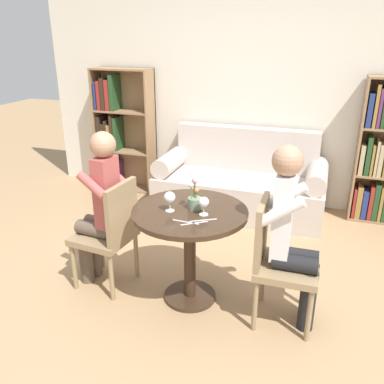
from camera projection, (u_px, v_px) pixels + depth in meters
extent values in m
plane|color=tan|center=(190.00, 297.00, 3.18)|extent=(16.00, 16.00, 0.00)
cube|color=silver|center=(252.00, 87.00, 4.61)|extent=(5.20, 0.05, 2.70)
cylinder|color=#382619|center=(190.00, 212.00, 2.91)|extent=(0.84, 0.84, 0.03)
cylinder|color=#382619|center=(190.00, 256.00, 3.05)|extent=(0.09, 0.09, 0.68)
cylinder|color=#382619|center=(190.00, 295.00, 3.18)|extent=(0.40, 0.40, 0.03)
cube|color=beige|center=(239.00, 195.00, 4.61)|extent=(1.86, 0.80, 0.42)
cube|color=beige|center=(247.00, 149.00, 4.73)|extent=(1.64, 0.16, 0.50)
cylinder|color=beige|center=(171.00, 161.00, 4.74)|extent=(0.22, 0.72, 0.22)
cylinder|color=beige|center=(317.00, 176.00, 4.25)|extent=(0.22, 0.72, 0.22)
cube|color=#93704C|center=(129.00, 129.00, 5.24)|extent=(0.75, 0.02, 1.53)
cube|color=#93704C|center=(99.00, 129.00, 5.24)|extent=(0.02, 0.28, 1.53)
cube|color=#93704C|center=(151.00, 133.00, 5.02)|extent=(0.02, 0.28, 1.53)
cube|color=#93704C|center=(128.00, 187.00, 5.41)|extent=(0.71, 0.28, 0.02)
cube|color=#93704C|center=(126.00, 150.00, 5.22)|extent=(0.71, 0.28, 0.02)
cube|color=#93704C|center=(124.00, 111.00, 5.04)|extent=(0.71, 0.28, 0.02)
cube|color=#93704C|center=(121.00, 69.00, 4.85)|extent=(0.71, 0.28, 0.02)
cube|color=tan|center=(105.00, 170.00, 5.43)|extent=(0.03, 0.23, 0.38)
cube|color=#332319|center=(109.00, 171.00, 5.41)|extent=(0.05, 0.23, 0.37)
cube|color=navy|center=(112.00, 172.00, 5.40)|extent=(0.03, 0.23, 0.34)
cube|color=navy|center=(115.00, 171.00, 5.38)|extent=(0.05, 0.23, 0.39)
cube|color=#602D5B|center=(119.00, 173.00, 5.37)|extent=(0.05, 0.23, 0.34)
cube|color=#332319|center=(103.00, 132.00, 5.23)|extent=(0.04, 0.23, 0.42)
cube|color=#332319|center=(107.00, 136.00, 5.23)|extent=(0.05, 0.23, 0.33)
cube|color=#332319|center=(109.00, 134.00, 5.21)|extent=(0.03, 0.23, 0.37)
cube|color=olive|center=(112.00, 136.00, 5.21)|extent=(0.04, 0.23, 0.32)
cube|color=#332319|center=(115.00, 132.00, 5.17)|extent=(0.04, 0.23, 0.44)
cube|color=#234723|center=(119.00, 133.00, 5.16)|extent=(0.04, 0.23, 0.42)
cube|color=navy|center=(99.00, 95.00, 5.06)|extent=(0.03, 0.23, 0.34)
cube|color=maroon|center=(102.00, 95.00, 5.05)|extent=(0.05, 0.23, 0.35)
cube|color=#332319|center=(106.00, 94.00, 5.02)|extent=(0.05, 0.23, 0.39)
cube|color=maroon|center=(111.00, 95.00, 5.01)|extent=(0.05, 0.23, 0.37)
cube|color=#234723|center=(115.00, 92.00, 4.98)|extent=(0.05, 0.23, 0.43)
cube|color=#93704C|center=(358.00, 150.00, 4.31)|extent=(0.02, 0.28, 1.53)
cube|color=#93704C|center=(383.00, 219.00, 4.48)|extent=(0.71, 0.28, 0.02)
cube|color=maroon|center=(354.00, 201.00, 4.50)|extent=(0.03, 0.23, 0.33)
cube|color=olive|center=(358.00, 200.00, 4.48)|extent=(0.05, 0.23, 0.36)
cube|color=navy|center=(364.00, 203.00, 4.47)|extent=(0.05, 0.23, 0.32)
cube|color=maroon|center=(370.00, 201.00, 4.44)|extent=(0.04, 0.23, 0.38)
cube|color=#234723|center=(375.00, 200.00, 4.42)|extent=(0.05, 0.23, 0.41)
cube|color=olive|center=(380.00, 202.00, 4.41)|extent=(0.03, 0.23, 0.38)
cube|color=tan|center=(361.00, 158.00, 4.32)|extent=(0.04, 0.23, 0.32)
cube|color=#234723|center=(368.00, 155.00, 4.28)|extent=(0.05, 0.23, 0.41)
cube|color=olive|center=(372.00, 159.00, 4.29)|extent=(0.03, 0.23, 0.33)
cube|color=tan|center=(376.00, 157.00, 4.27)|extent=(0.03, 0.23, 0.37)
cube|color=tan|center=(380.00, 159.00, 4.26)|extent=(0.04, 0.23, 0.33)
cube|color=navy|center=(369.00, 109.00, 4.13)|extent=(0.05, 0.23, 0.34)
cube|color=olive|center=(376.00, 105.00, 4.09)|extent=(0.03, 0.23, 0.43)
cube|color=#602D5B|center=(380.00, 108.00, 4.09)|extent=(0.03, 0.23, 0.39)
cube|color=#234723|center=(384.00, 108.00, 4.08)|extent=(0.03, 0.23, 0.39)
cylinder|color=#937A56|center=(101.00, 247.00, 3.52)|extent=(0.04, 0.04, 0.40)
cylinder|color=#937A56|center=(74.00, 267.00, 3.22)|extent=(0.04, 0.04, 0.40)
cylinder|color=#937A56|center=(136.00, 256.00, 3.38)|extent=(0.04, 0.04, 0.40)
cylinder|color=#937A56|center=(111.00, 277.00, 3.08)|extent=(0.04, 0.04, 0.40)
cube|color=#937A56|center=(104.00, 237.00, 3.22)|extent=(0.46, 0.46, 0.05)
cube|color=#937A56|center=(122.00, 212.00, 3.05)|extent=(0.08, 0.38, 0.45)
cylinder|color=#937A56|center=(309.00, 316.00, 2.67)|extent=(0.04, 0.04, 0.40)
cylinder|color=#937A56|center=(311.00, 286.00, 2.98)|extent=(0.04, 0.04, 0.40)
cylinder|color=#937A56|center=(255.00, 305.00, 2.77)|extent=(0.04, 0.04, 0.40)
cylinder|color=#937A56|center=(263.00, 277.00, 3.08)|extent=(0.04, 0.04, 0.40)
cube|color=#937A56|center=(287.00, 268.00, 2.79)|extent=(0.43, 0.43, 0.05)
cube|color=#937A56|center=(262.00, 232.00, 2.75)|extent=(0.05, 0.38, 0.45)
cylinder|color=brown|center=(94.00, 251.00, 3.41)|extent=(0.11, 0.11, 0.45)
cylinder|color=brown|center=(86.00, 257.00, 3.31)|extent=(0.11, 0.11, 0.45)
cylinder|color=brown|center=(102.00, 224.00, 3.26)|extent=(0.31, 0.14, 0.11)
cylinder|color=brown|center=(94.00, 229.00, 3.17)|extent=(0.31, 0.14, 0.11)
cube|color=#B2514C|center=(107.00, 194.00, 3.06)|extent=(0.14, 0.21, 0.58)
cylinder|color=#B2514C|center=(116.00, 176.00, 3.14)|extent=(0.29, 0.10, 0.23)
cylinder|color=#B2514C|center=(95.00, 188.00, 2.91)|extent=(0.29, 0.10, 0.23)
sphere|color=tan|center=(103.00, 144.00, 2.92)|extent=(0.19, 0.19, 0.19)
cylinder|color=black|center=(307.00, 301.00, 2.77)|extent=(0.11, 0.11, 0.45)
cylinder|color=black|center=(308.00, 292.00, 2.87)|extent=(0.11, 0.11, 0.45)
cylinder|color=black|center=(295.00, 264.00, 2.70)|extent=(0.30, 0.12, 0.11)
cylinder|color=black|center=(296.00, 256.00, 2.80)|extent=(0.30, 0.12, 0.11)
cube|color=white|center=(283.00, 218.00, 2.67)|extent=(0.12, 0.20, 0.59)
cylinder|color=white|center=(282.00, 212.00, 2.52)|extent=(0.29, 0.08, 0.23)
cylinder|color=white|center=(286.00, 196.00, 2.76)|extent=(0.29, 0.08, 0.23)
sphere|color=tan|center=(288.00, 161.00, 2.53)|extent=(0.20, 0.20, 0.20)
cylinder|color=white|center=(170.00, 211.00, 2.89)|extent=(0.06, 0.06, 0.00)
cylinder|color=white|center=(170.00, 206.00, 2.88)|extent=(0.01, 0.01, 0.07)
sphere|color=white|center=(170.00, 197.00, 2.85)|extent=(0.08, 0.08, 0.08)
sphere|color=maroon|center=(170.00, 199.00, 2.86)|extent=(0.06, 0.06, 0.06)
cylinder|color=white|center=(204.00, 214.00, 2.83)|extent=(0.06, 0.06, 0.00)
cylinder|color=white|center=(204.00, 210.00, 2.82)|extent=(0.01, 0.01, 0.06)
sphere|color=white|center=(204.00, 202.00, 2.80)|extent=(0.07, 0.07, 0.07)
cylinder|color=gray|center=(195.00, 203.00, 2.92)|extent=(0.10, 0.10, 0.08)
cylinder|color=#4C7A42|center=(197.00, 194.00, 2.89)|extent=(0.01, 0.01, 0.06)
sphere|color=#E07F4C|center=(197.00, 190.00, 2.88)|extent=(0.04, 0.04, 0.04)
cylinder|color=#4C7A42|center=(191.00, 192.00, 2.87)|extent=(0.01, 0.01, 0.11)
sphere|color=silver|center=(191.00, 185.00, 2.85)|extent=(0.04, 0.04, 0.04)
cylinder|color=#4C7A42|center=(196.00, 189.00, 2.87)|extent=(0.01, 0.01, 0.14)
sphere|color=silver|center=(196.00, 180.00, 2.85)|extent=(0.04, 0.04, 0.04)
cylinder|color=#4C7A42|center=(194.00, 189.00, 2.89)|extent=(0.00, 0.01, 0.13)
sphere|color=#D16684|center=(194.00, 180.00, 2.86)|extent=(0.04, 0.04, 0.04)
cylinder|color=#4C7A42|center=(194.00, 189.00, 2.89)|extent=(0.00, 0.01, 0.12)
sphere|color=#D16684|center=(194.00, 181.00, 2.87)|extent=(0.04, 0.04, 0.04)
cube|color=silver|center=(203.00, 220.00, 2.75)|extent=(0.17, 0.11, 0.00)
cube|color=silver|center=(194.00, 223.00, 2.70)|extent=(0.16, 0.12, 0.00)
cube|color=silver|center=(186.00, 222.00, 2.72)|extent=(0.19, 0.02, 0.00)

